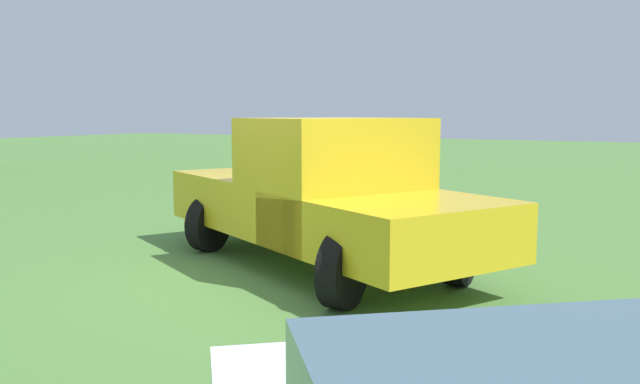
# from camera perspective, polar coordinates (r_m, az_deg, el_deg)

# --- Properties ---
(ground_plane) EXTENTS (80.00, 80.00, 0.00)m
(ground_plane) POSITION_cam_1_polar(r_m,az_deg,el_deg) (7.28, -3.91, -7.72)
(ground_plane) COLOR #54843D
(pickup_truck) EXTENTS (3.91, 5.15, 1.78)m
(pickup_truck) POSITION_cam_1_polar(r_m,az_deg,el_deg) (7.68, 0.52, -0.02)
(pickup_truck) COLOR black
(pickup_truck) RESTS_ON ground_plane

